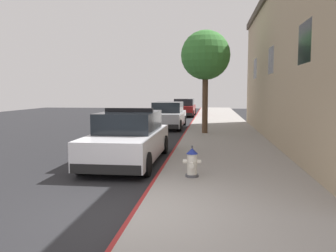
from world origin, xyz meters
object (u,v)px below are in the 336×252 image
at_px(police_cruiser, 129,138).
at_px(parked_car_silver_ahead, 168,116).
at_px(street_tree, 206,56).
at_px(parked_car_dark_far, 184,108).
at_px(fire_hydrant, 192,162).

distance_m(police_cruiser, parked_car_silver_ahead, 10.38).
xyz_separation_m(police_cruiser, street_tree, (2.20, 6.92, 3.19)).
xyz_separation_m(parked_car_dark_far, fire_hydrant, (1.96, -22.83, -0.25)).
bearing_deg(fire_hydrant, parked_car_dark_far, 94.90).
relative_size(police_cruiser, street_tree, 0.96).
height_order(parked_car_silver_ahead, parked_car_dark_far, same).
bearing_deg(police_cruiser, fire_hydrant, -46.09).
height_order(parked_car_silver_ahead, fire_hydrant, parked_car_silver_ahead).
distance_m(parked_car_dark_far, fire_hydrant, 22.91).
bearing_deg(fire_hydrant, street_tree, 89.12).
distance_m(parked_car_silver_ahead, fire_hydrant, 12.71).
height_order(parked_car_dark_far, fire_hydrant, parked_car_dark_far).
bearing_deg(street_tree, parked_car_silver_ahead, 123.45).
relative_size(parked_car_dark_far, street_tree, 0.96).
bearing_deg(parked_car_dark_far, street_tree, -81.35).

